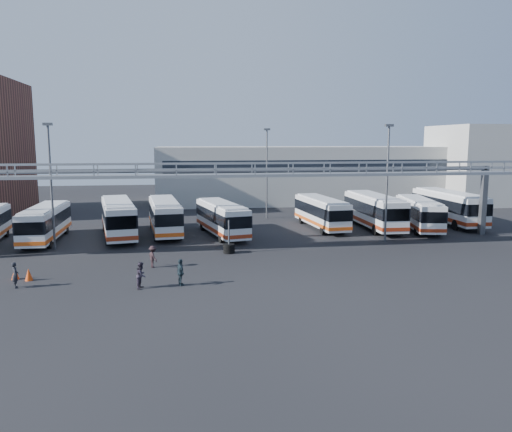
{
  "coord_description": "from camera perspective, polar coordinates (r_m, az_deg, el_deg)",
  "views": [
    {
      "loc": [
        -5.65,
        -33.97,
        8.73
      ],
      "look_at": [
        0.36,
        6.0,
        2.69
      ],
      "focal_mm": 35.0,
      "sensor_mm": 36.0,
      "label": 1
    }
  ],
  "objects": [
    {
      "name": "light_pole_mid",
      "position": [
        44.71,
        14.77,
        4.37
      ],
      "size": [
        0.7,
        0.35,
        10.21
      ],
      "color": "#4C4F54",
      "rests_on": "ground"
    },
    {
      "name": "bus_6",
      "position": [
        50.92,
        7.46,
        0.52
      ],
      "size": [
        3.18,
        10.41,
        3.11
      ],
      "rotation": [
        0.0,
        0.0,
        0.08
      ],
      "color": "silver",
      "rests_on": "ground"
    },
    {
      "name": "pedestrian_d",
      "position": [
        30.94,
        -8.61,
        -6.39
      ],
      "size": [
        0.7,
        1.05,
        1.67
      ],
      "primitive_type": "imported",
      "rotation": [
        0.0,
        0.0,
        1.9
      ],
      "color": "#1C2A32",
      "rests_on": "ground"
    },
    {
      "name": "bus_1",
      "position": [
        47.68,
        -22.94,
        -0.63
      ],
      "size": [
        2.5,
        10.26,
        3.11
      ],
      "rotation": [
        0.0,
        0.0,
        0.01
      ],
      "color": "silver",
      "rests_on": "ground"
    },
    {
      "name": "bus_9",
      "position": [
        56.91,
        21.12,
        1.07
      ],
      "size": [
        2.7,
        11.54,
        3.51
      ],
      "rotation": [
        0.0,
        0.0,
        -0.0
      ],
      "color": "silver",
      "rests_on": "ground"
    },
    {
      "name": "bus_2",
      "position": [
        47.62,
        -15.49,
        -0.09
      ],
      "size": [
        4.49,
        11.43,
        3.39
      ],
      "rotation": [
        0.0,
        0.0,
        0.18
      ],
      "color": "silver",
      "rests_on": "ground"
    },
    {
      "name": "pedestrian_c",
      "position": [
        35.68,
        -11.7,
        -4.57
      ],
      "size": [
        0.97,
        1.15,
        1.54
      ],
      "primitive_type": "imported",
      "rotation": [
        0.0,
        0.0,
        2.05
      ],
      "color": "black",
      "rests_on": "ground"
    },
    {
      "name": "light_pole_left",
      "position": [
        43.33,
        -22.39,
        3.89
      ],
      "size": [
        0.7,
        0.35,
        10.21
      ],
      "color": "#4C4F54",
      "rests_on": "ground"
    },
    {
      "name": "bus_4",
      "position": [
        46.65,
        -3.94,
        -0.17
      ],
      "size": [
        4.43,
        10.51,
        3.11
      ],
      "rotation": [
        0.0,
        0.0,
        0.21
      ],
      "color": "silver",
      "rests_on": "ground"
    },
    {
      "name": "pedestrian_b",
      "position": [
        30.87,
        -12.98,
        -6.6
      ],
      "size": [
        0.8,
        0.92,
        1.61
      ],
      "primitive_type": "imported",
      "rotation": [
        0.0,
        0.0,
        1.3
      ],
      "color": "#292331",
      "rests_on": "ground"
    },
    {
      "name": "cone_left",
      "position": [
        34.93,
        -24.54,
        -6.1
      ],
      "size": [
        0.58,
        0.58,
        0.77
      ],
      "primitive_type": "cone",
      "rotation": [
        0.0,
        0.0,
        0.22
      ],
      "color": "#D43F0B",
      "rests_on": "ground"
    },
    {
      "name": "cone_right",
      "position": [
        35.59,
        -25.82,
        -5.93
      ],
      "size": [
        0.58,
        0.58,
        0.77
      ],
      "primitive_type": "cone",
      "rotation": [
        0.0,
        0.0,
        0.24
      ],
      "color": "#D43F0B",
      "rests_on": "ground"
    },
    {
      "name": "gantry",
      "position": [
        40.37,
        -0.47,
        3.92
      ],
      "size": [
        51.4,
        5.15,
        7.1
      ],
      "color": "gray",
      "rests_on": "ground"
    },
    {
      "name": "warehouse",
      "position": [
        74.25,
        5.24,
        4.81
      ],
      "size": [
        42.0,
        14.0,
        8.0
      ],
      "primitive_type": "cube",
      "color": "#9E9E99",
      "rests_on": "ground"
    },
    {
      "name": "bus_7",
      "position": [
        51.72,
        13.31,
        0.68
      ],
      "size": [
        2.8,
        11.36,
        3.44
      ],
      "rotation": [
        0.0,
        0.0,
        -0.02
      ],
      "color": "silver",
      "rests_on": "ground"
    },
    {
      "name": "light_pole_back",
      "position": [
        56.88,
        1.24,
        5.47
      ],
      "size": [
        0.7,
        0.35,
        10.21
      ],
      "color": "#4C4F54",
      "rests_on": "ground"
    },
    {
      "name": "bus_8",
      "position": [
        52.31,
        18.11,
        0.37
      ],
      "size": [
        4.32,
        10.46,
        3.1
      ],
      "rotation": [
        0.0,
        0.0,
        -0.2
      ],
      "color": "silver",
      "rests_on": "ground"
    },
    {
      "name": "pedestrian_a",
      "position": [
        33.46,
        -25.82,
        -6.09
      ],
      "size": [
        0.56,
        0.67,
        1.58
      ],
      "primitive_type": "imported",
      "rotation": [
        0.0,
        0.0,
        1.93
      ],
      "color": "black",
      "rests_on": "ground"
    },
    {
      "name": "building_right",
      "position": [
        79.17,
        25.04,
        5.37
      ],
      "size": [
        14.0,
        12.0,
        11.0
      ],
      "primitive_type": "cube",
      "color": "#B2B2AD",
      "rests_on": "ground"
    },
    {
      "name": "ground",
      "position": [
        35.53,
        0.87,
        -5.73
      ],
      "size": [
        140.0,
        140.0,
        0.0
      ],
      "primitive_type": "plane",
      "color": "black",
      "rests_on": "ground"
    },
    {
      "name": "bus_3",
      "position": [
        48.31,
        -10.39,
        0.11
      ],
      "size": [
        3.58,
        10.9,
        3.25
      ],
      "rotation": [
        0.0,
        0.0,
        0.1
      ],
      "color": "silver",
      "rests_on": "ground"
    },
    {
      "name": "tire_stack",
      "position": [
        39.52,
        -3.11,
        -3.62
      ],
      "size": [
        0.92,
        0.92,
        2.62
      ],
      "color": "black",
      "rests_on": "ground"
    }
  ]
}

